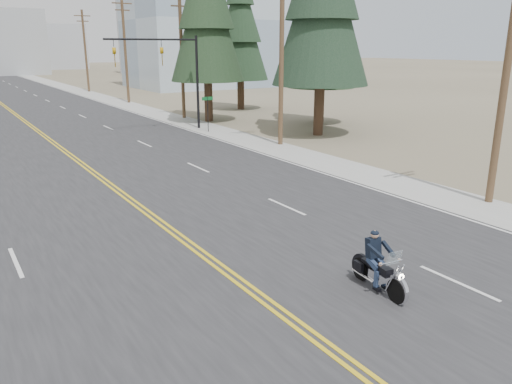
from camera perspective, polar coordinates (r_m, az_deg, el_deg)
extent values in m
cube|color=#A5A5A0|center=(75.84, -19.27, 10.74)|extent=(3.00, 200.00, 0.01)
cylinder|color=black|center=(39.55, -6.71, 12.26)|extent=(0.20, 0.20, 7.00)
cylinder|color=black|center=(38.05, -11.82, 16.71)|extent=(7.00, 0.14, 0.14)
imported|color=#BF8C0C|center=(38.31, -10.74, 15.79)|extent=(0.21, 0.26, 1.30)
imported|color=#BF8C0C|center=(37.13, -15.93, 15.45)|extent=(0.21, 0.26, 1.30)
cylinder|color=black|center=(37.91, -5.52, 8.78)|extent=(0.06, 0.06, 2.60)
cube|color=#0C5926|center=(37.77, -5.57, 10.58)|extent=(0.90, 0.03, 0.25)
cylinder|color=brown|center=(22.06, 26.77, 12.72)|extent=(0.30, 0.30, 11.00)
cylinder|color=brown|center=(32.47, 2.93, 15.45)|extent=(0.30, 0.30, 11.50)
cylinder|color=brown|center=(45.53, -8.49, 15.24)|extent=(0.30, 0.30, 11.00)
cube|color=brown|center=(45.64, -8.72, 20.27)|extent=(1.60, 0.12, 0.12)
cylinder|color=brown|center=(59.51, -14.72, 15.37)|extent=(0.30, 0.30, 11.50)
cube|color=brown|center=(59.67, -15.08, 20.11)|extent=(2.20, 0.12, 0.12)
cube|color=brown|center=(59.62, -15.03, 19.44)|extent=(1.60, 0.12, 0.12)
cylinder|color=brown|center=(75.83, -18.91, 14.95)|extent=(0.30, 0.30, 11.00)
cube|color=brown|center=(75.93, -19.25, 18.49)|extent=(2.20, 0.12, 0.12)
cube|color=brown|center=(75.89, -19.20, 17.96)|extent=(1.60, 0.12, 0.12)
cube|color=#9EB5CC|center=(82.93, -5.36, 18.89)|extent=(24.00, 16.00, 20.00)
cube|color=#B7BCC6|center=(122.58, -10.92, 17.37)|extent=(16.00, 12.00, 18.00)
cube|color=#B7BCC6|center=(156.61, -21.89, 15.15)|extent=(14.00, 14.00, 12.00)
cylinder|color=#382619|center=(36.68, 7.17, 9.25)|extent=(0.70, 0.70, 3.58)
cone|color=black|center=(36.51, 7.59, 20.47)|extent=(6.76, 6.76, 10.74)
cylinder|color=#382619|center=(42.47, 7.31, 9.78)|extent=(0.65, 0.65, 2.96)
cone|color=#1A3319|center=(42.21, 7.62, 17.77)|extent=(5.54, 5.54, 8.87)
cylinder|color=#382619|center=(43.56, -5.44, 10.30)|extent=(0.60, 0.60, 3.41)
cone|color=#1A3118|center=(43.39, -5.70, 19.28)|extent=(6.13, 6.13, 10.22)
cylinder|color=#382619|center=(51.88, -1.75, 11.08)|extent=(0.69, 0.69, 2.97)
cone|color=#18311A|center=(51.67, -1.81, 17.66)|extent=(5.55, 5.55, 8.91)
cone|color=#18311A|center=(51.79, -1.83, 20.45)|extent=(4.16, 4.16, 6.69)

